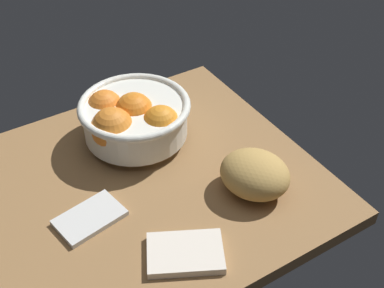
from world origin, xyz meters
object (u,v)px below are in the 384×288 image
(napkin_folded, at_px, (90,218))
(napkin_spare, at_px, (185,253))
(bread_loaf, at_px, (255,174))
(fruit_bowl, at_px, (133,117))

(napkin_folded, distance_m, napkin_spare, 0.19)
(bread_loaf, xyz_separation_m, napkin_spare, (-0.19, -0.07, -0.03))
(napkin_spare, bearing_deg, napkin_folded, 123.08)
(napkin_folded, bearing_deg, bread_loaf, -17.43)
(napkin_folded, height_order, napkin_spare, napkin_spare)
(fruit_bowl, bearing_deg, napkin_folded, -137.56)
(fruit_bowl, distance_m, napkin_spare, 0.33)
(napkin_spare, bearing_deg, fruit_bowl, 78.13)
(fruit_bowl, xyz_separation_m, napkin_spare, (-0.07, -0.32, -0.06))
(bread_loaf, relative_size, napkin_folded, 1.13)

